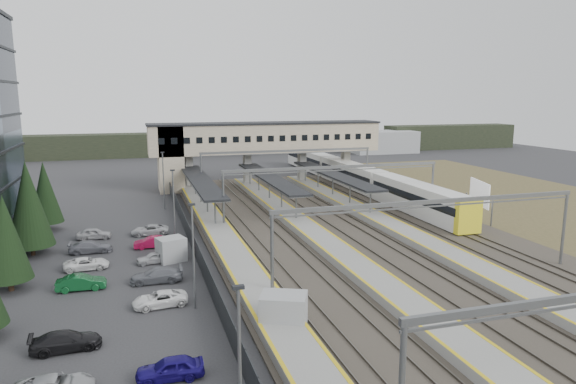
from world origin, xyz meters
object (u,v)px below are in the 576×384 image
object	(u,v)px
relay_cabin_far	(171,249)
train	(352,175)
relay_cabin_near	(284,312)
footbridge	(251,141)
billboard	(479,194)

from	to	relation	value
relay_cabin_far	train	world-z (taller)	train
relay_cabin_far	train	xyz separation A→B (m)	(32.84, 31.42, 1.10)
relay_cabin_far	relay_cabin_near	bearing A→B (deg)	-70.52
relay_cabin_near	relay_cabin_far	xyz separation A→B (m)	(-6.18, 17.48, -0.14)
relay_cabin_near	relay_cabin_far	size ratio (longest dim) A/B	1.23
relay_cabin_near	footbridge	xyz separation A→B (m)	(10.36, 55.37, 6.65)
billboard	relay_cabin_near	bearing A→B (deg)	-145.35
train	billboard	xyz separation A→B (m)	(5.51, -26.67, 1.29)
billboard	train	bearing A→B (deg)	101.67
billboard	footbridge	bearing A→B (deg)	123.35
relay_cabin_near	billboard	distance (m)	39.16
footbridge	relay_cabin_near	bearing A→B (deg)	-100.60
relay_cabin_far	footbridge	xyz separation A→B (m)	(16.54, 37.89, 6.79)
relay_cabin_near	train	xyz separation A→B (m)	(26.66, 48.90, 0.96)
relay_cabin_far	footbridge	size ratio (longest dim) A/B	0.07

